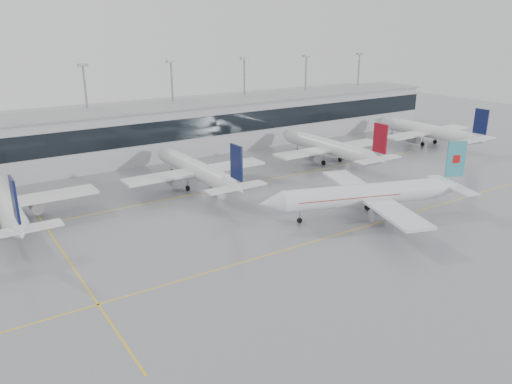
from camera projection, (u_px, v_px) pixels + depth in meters
ground at (301, 245)px, 73.82m from camera, size 320.00×320.00×0.00m
taxi_line_main at (301, 245)px, 73.82m from camera, size 120.00×0.25×0.01m
taxi_line_north at (205, 192)px, 97.59m from camera, size 120.00×0.25×0.01m
taxi_line_cross at (66, 257)px, 70.05m from camera, size 0.25×60.00×0.01m
terminal at (143, 134)px, 121.03m from camera, size 180.00×15.00×12.00m
terminal_glass at (155, 133)px, 114.58m from camera, size 180.00×0.20×5.00m
terminal_roof at (141, 108)px, 119.07m from camera, size 182.00×16.00×0.40m
light_masts at (132, 100)px, 123.46m from camera, size 156.40×1.00×22.60m
air_canada_jet at (370, 195)px, 84.05m from camera, size 37.27×30.67×12.11m
parked_jet_b at (3, 202)px, 81.07m from camera, size 29.64×36.96×11.72m
parked_jet_c at (196, 169)px, 99.33m from camera, size 29.64×36.96×11.72m
parked_jet_d at (329, 147)px, 117.59m from camera, size 29.64×36.96×11.72m
parked_jet_e at (426, 131)px, 135.85m from camera, size 29.64×36.96×11.72m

